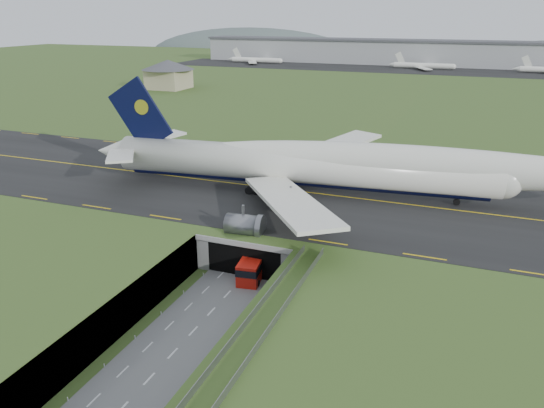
% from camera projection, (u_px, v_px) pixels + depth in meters
% --- Properties ---
extents(ground, '(900.00, 900.00, 0.00)m').
position_uv_depth(ground, '(221.00, 302.00, 74.52)').
color(ground, '#416227').
rests_on(ground, ground).
extents(airfield_deck, '(800.00, 800.00, 6.00)m').
position_uv_depth(airfield_deck, '(220.00, 283.00, 73.50)').
color(airfield_deck, gray).
rests_on(airfield_deck, ground).
extents(trench_road, '(12.00, 75.00, 0.20)m').
position_uv_depth(trench_road, '(195.00, 330.00, 67.91)').
color(trench_road, slate).
rests_on(trench_road, ground).
extents(taxiway, '(800.00, 44.00, 0.18)m').
position_uv_depth(taxiway, '(296.00, 191.00, 101.37)').
color(taxiway, black).
rests_on(taxiway, airfield_deck).
extents(tunnel_portal, '(17.00, 22.30, 6.00)m').
position_uv_depth(tunnel_portal, '(265.00, 236.00, 88.04)').
color(tunnel_portal, gray).
rests_on(tunnel_portal, ground).
extents(guideway, '(3.00, 53.00, 7.05)m').
position_uv_depth(guideway, '(234.00, 369.00, 52.23)').
color(guideway, '#A8A8A3').
rests_on(guideway, ground).
extents(jumbo_jet, '(102.80, 64.33, 21.39)m').
position_uv_depth(jumbo_jet, '(339.00, 166.00, 97.21)').
color(jumbo_jet, white).
rests_on(jumbo_jet, ground).
extents(shuttle_tram, '(4.36, 8.86, 3.44)m').
position_uv_depth(shuttle_tram, '(253.00, 266.00, 80.93)').
color(shuttle_tram, red).
rests_on(shuttle_tram, ground).
extents(service_building, '(23.45, 23.45, 12.56)m').
position_uv_depth(service_building, '(168.00, 72.00, 233.15)').
color(service_building, '#BCB188').
rests_on(service_building, ground).
extents(cargo_terminal, '(320.00, 67.00, 15.60)m').
position_uv_depth(cargo_terminal, '(431.00, 53.00, 332.34)').
color(cargo_terminal, '#B2B2B2').
rests_on(cargo_terminal, ground).
extents(distant_hills, '(700.00, 91.00, 60.00)m').
position_uv_depth(distant_hills, '(526.00, 67.00, 431.25)').
color(distant_hills, '#4F5F5C').
rests_on(distant_hills, ground).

